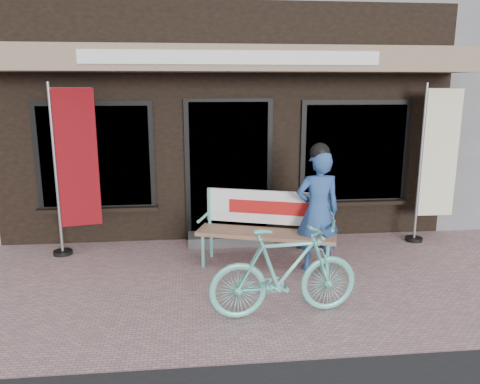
{
  "coord_description": "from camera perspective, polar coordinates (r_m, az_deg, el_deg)",
  "views": [
    {
      "loc": [
        -0.58,
        -5.13,
        2.39
      ],
      "look_at": [
        0.04,
        0.7,
        1.05
      ],
      "focal_mm": 35.0,
      "sensor_mm": 36.0,
      "label": 1
    }
  ],
  "objects": [
    {
      "name": "ground",
      "position": [
        5.69,
        0.35,
        -11.96
      ],
      "size": [
        70.0,
        70.0,
        0.0
      ],
      "primitive_type": "plane",
      "color": "#AE8587",
      "rests_on": "ground"
    },
    {
      "name": "storefront",
      "position": [
        10.13,
        -2.88,
        16.25
      ],
      "size": [
        7.0,
        6.77,
        6.0
      ],
      "color": "black",
      "rests_on": "ground"
    },
    {
      "name": "bench",
      "position": [
        6.31,
        3.36,
        -3.76
      ],
      "size": [
        1.89,
        1.03,
        1.0
      ],
      "rotation": [
        0.0,
        0.0,
        -0.33
      ],
      "color": "#66C8B7",
      "rests_on": "ground"
    },
    {
      "name": "person",
      "position": [
        6.15,
        9.46,
        -2.01
      ],
      "size": [
        0.59,
        0.4,
        1.69
      ],
      "rotation": [
        0.0,
        0.0,
        0.04
      ],
      "color": "#284C8A",
      "rests_on": "ground"
    },
    {
      "name": "bicycle",
      "position": [
        4.98,
        5.42,
        -9.67
      ],
      "size": [
        1.64,
        0.6,
        0.97
      ],
      "primitive_type": "imported",
      "rotation": [
        0.0,
        0.0,
        1.66
      ],
      "color": "#66C8B7",
      "rests_on": "ground"
    },
    {
      "name": "nobori_red",
      "position": [
        6.98,
        -19.57,
        2.8
      ],
      "size": [
        0.73,
        0.31,
        2.44
      ],
      "rotation": [
        0.0,
        0.0,
        0.2
      ],
      "color": "gray",
      "rests_on": "ground"
    },
    {
      "name": "nobori_cream",
      "position": [
        7.73,
        22.77,
        3.41
      ],
      "size": [
        0.71,
        0.27,
        2.43
      ],
      "rotation": [
        0.0,
        0.0,
        -0.02
      ],
      "color": "gray",
      "rests_on": "ground"
    },
    {
      "name": "menu_stand",
      "position": [
        7.05,
        8.68,
        -3.52
      ],
      "size": [
        0.41,
        0.09,
        0.82
      ],
      "rotation": [
        0.0,
        0.0,
        0.01
      ],
      "color": "black",
      "rests_on": "ground"
    }
  ]
}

